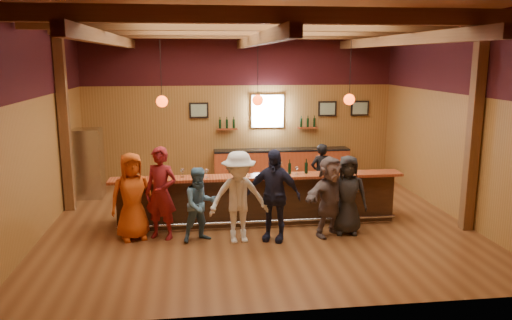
# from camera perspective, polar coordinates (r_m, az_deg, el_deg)

# --- Properties ---
(room) EXTENTS (9.04, 9.00, 4.52)m
(room) POSITION_cam_1_polar(r_m,az_deg,el_deg) (10.65, 0.17, 9.60)
(room) COLOR brown
(room) RESTS_ON ground
(bar_counter) EXTENTS (6.30, 1.07, 1.11)m
(bar_counter) POSITION_cam_1_polar(r_m,az_deg,el_deg) (11.17, 0.18, -4.32)
(bar_counter) COLOR black
(bar_counter) RESTS_ON ground
(back_bar_cabinet) EXTENTS (4.00, 0.52, 0.95)m
(back_bar_cabinet) POSITION_cam_1_polar(r_m,az_deg,el_deg) (14.78, 2.96, -0.55)
(back_bar_cabinet) COLOR maroon
(back_bar_cabinet) RESTS_ON ground
(window) EXTENTS (0.95, 0.09, 0.95)m
(window) POSITION_cam_1_polar(r_m,az_deg,el_deg) (14.69, 1.32, 5.61)
(window) COLOR silver
(window) RESTS_ON room
(framed_pictures) EXTENTS (5.35, 0.05, 0.45)m
(framed_pictures) POSITION_cam_1_polar(r_m,az_deg,el_deg) (14.83, 4.66, 5.82)
(framed_pictures) COLOR black
(framed_pictures) RESTS_ON room
(wine_shelves) EXTENTS (3.00, 0.18, 0.30)m
(wine_shelves) POSITION_cam_1_polar(r_m,az_deg,el_deg) (14.67, 1.35, 3.91)
(wine_shelves) COLOR maroon
(wine_shelves) RESTS_ON room
(pendant_lights) EXTENTS (4.24, 0.24, 1.37)m
(pendant_lights) POSITION_cam_1_polar(r_m,az_deg,el_deg) (10.62, 0.20, 6.87)
(pendant_lights) COLOR black
(pendant_lights) RESTS_ON room
(stainless_fridge) EXTENTS (0.70, 0.70, 1.80)m
(stainless_fridge) POSITION_cam_1_polar(r_m,az_deg,el_deg) (13.65, -18.61, -0.35)
(stainless_fridge) COLOR silver
(stainless_fridge) RESTS_ON ground
(customer_orange) EXTENTS (0.99, 0.79, 1.77)m
(customer_orange) POSITION_cam_1_polar(r_m,az_deg,el_deg) (10.24, -13.96, -4.06)
(customer_orange) COLOR #C64B12
(customer_orange) RESTS_ON ground
(customer_redvest) EXTENTS (0.81, 0.69, 1.87)m
(customer_redvest) POSITION_cam_1_polar(r_m,az_deg,el_deg) (10.14, -10.81, -3.75)
(customer_redvest) COLOR maroon
(customer_redvest) RESTS_ON ground
(customer_denim) EXTENTS (0.88, 0.79, 1.49)m
(customer_denim) POSITION_cam_1_polar(r_m,az_deg,el_deg) (9.93, -6.38, -5.08)
(customer_denim) COLOR teal
(customer_denim) RESTS_ON ground
(customer_white) EXTENTS (1.25, 0.81, 1.83)m
(customer_white) POSITION_cam_1_polar(r_m,az_deg,el_deg) (9.77, -1.98, -4.28)
(customer_white) COLOR white
(customer_white) RESTS_ON ground
(customer_navy) EXTENTS (1.17, 0.85, 1.85)m
(customer_navy) POSITION_cam_1_polar(r_m,az_deg,el_deg) (9.88, 2.00, -4.04)
(customer_navy) COLOR #1B1D36
(customer_navy) RESTS_ON ground
(customer_brown) EXTENTS (1.58, 1.18, 1.66)m
(customer_brown) POSITION_cam_1_polar(r_m,az_deg,el_deg) (10.26, 8.45, -4.12)
(customer_brown) COLOR #655351
(customer_brown) RESTS_ON ground
(customer_dark) EXTENTS (0.88, 0.65, 1.64)m
(customer_dark) POSITION_cam_1_polar(r_m,az_deg,el_deg) (10.45, 10.40, -3.93)
(customer_dark) COLOR black
(customer_dark) RESTS_ON ground
(bartender) EXTENTS (0.63, 0.51, 1.50)m
(bartender) POSITION_cam_1_polar(r_m,az_deg,el_deg) (12.56, 7.37, -1.52)
(bartender) COLOR black
(bartender) RESTS_ON ground
(ice_bucket) EXTENTS (0.24, 0.24, 0.26)m
(ice_bucket) POSITION_cam_1_polar(r_m,az_deg,el_deg) (10.81, 2.31, -0.94)
(ice_bucket) COLOR brown
(ice_bucket) RESTS_ON bar_counter
(bottle_a) EXTENTS (0.07, 0.07, 0.32)m
(bottle_a) POSITION_cam_1_polar(r_m,az_deg,el_deg) (10.85, 3.86, -0.95)
(bottle_a) COLOR black
(bottle_a) RESTS_ON bar_counter
(bottle_b) EXTENTS (0.07, 0.07, 0.32)m
(bottle_b) POSITION_cam_1_polar(r_m,az_deg,el_deg) (10.92, 5.76, -0.88)
(bottle_b) COLOR black
(bottle_b) RESTS_ON bar_counter
(glass_a) EXTENTS (0.07, 0.07, 0.16)m
(glass_a) POSITION_cam_1_polar(r_m,az_deg,el_deg) (10.64, -14.33, -1.58)
(glass_a) COLOR silver
(glass_a) RESTS_ON bar_counter
(glass_b) EXTENTS (0.07, 0.07, 0.16)m
(glass_b) POSITION_cam_1_polar(r_m,az_deg,el_deg) (10.61, -11.00, -1.46)
(glass_b) COLOR silver
(glass_b) RESTS_ON bar_counter
(glass_c) EXTENTS (0.08, 0.08, 0.19)m
(glass_c) POSITION_cam_1_polar(r_m,az_deg,el_deg) (10.64, -8.40, -1.22)
(glass_c) COLOR silver
(glass_c) RESTS_ON bar_counter
(glass_d) EXTENTS (0.09, 0.09, 0.19)m
(glass_d) POSITION_cam_1_polar(r_m,az_deg,el_deg) (10.51, -5.67, -1.30)
(glass_d) COLOR silver
(glass_d) RESTS_ON bar_counter
(glass_e) EXTENTS (0.09, 0.09, 0.20)m
(glass_e) POSITION_cam_1_polar(r_m,az_deg,el_deg) (10.65, -1.43, -1.06)
(glass_e) COLOR silver
(glass_e) RESTS_ON bar_counter
(glass_f) EXTENTS (0.08, 0.08, 0.17)m
(glass_f) POSITION_cam_1_polar(r_m,az_deg,el_deg) (10.84, 4.65, -0.98)
(glass_f) COLOR silver
(glass_f) RESTS_ON bar_counter
(glass_g) EXTENTS (0.08, 0.08, 0.18)m
(glass_g) POSITION_cam_1_polar(r_m,az_deg,el_deg) (10.97, 7.58, -0.87)
(glass_g) COLOR silver
(glass_g) RESTS_ON bar_counter
(glass_h) EXTENTS (0.08, 0.08, 0.19)m
(glass_h) POSITION_cam_1_polar(r_m,az_deg,el_deg) (10.98, 9.98, -0.89)
(glass_h) COLOR silver
(glass_h) RESTS_ON bar_counter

